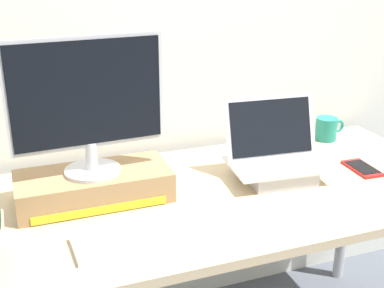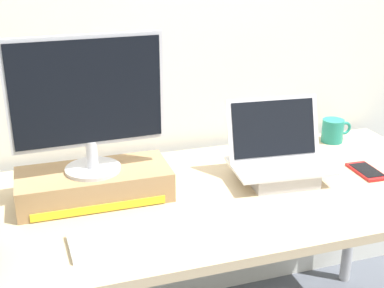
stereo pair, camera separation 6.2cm
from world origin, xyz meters
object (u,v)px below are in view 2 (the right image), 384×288
object	(u,v)px
open_laptop	(278,164)
cell_phone	(367,171)
desktop_monitor	(88,101)
coffee_mug	(333,131)
external_keyboard	(147,233)
toner_box_yellow	(94,184)

from	to	relation	value
open_laptop	cell_phone	distance (m)	0.33
desktop_monitor	coffee_mug	size ratio (longest dim) A/B	3.63
open_laptop	coffee_mug	xyz separation A→B (m)	(0.38, 0.26, -0.01)
desktop_monitor	cell_phone	world-z (taller)	desktop_monitor
desktop_monitor	coffee_mug	world-z (taller)	desktop_monitor
external_keyboard	coffee_mug	xyz separation A→B (m)	(0.90, 0.49, 0.04)
desktop_monitor	coffee_mug	bearing A→B (deg)	9.32
coffee_mug	desktop_monitor	bearing A→B (deg)	-168.31
toner_box_yellow	open_laptop	size ratio (longest dim) A/B	1.37
open_laptop	external_keyboard	bearing A→B (deg)	-150.95
toner_box_yellow	coffee_mug	xyz separation A→B (m)	(1.00, 0.21, -0.00)
coffee_mug	cell_phone	bearing A→B (deg)	-99.89
desktop_monitor	external_keyboard	bearing A→B (deg)	-71.96
desktop_monitor	coffee_mug	distance (m)	1.06
toner_box_yellow	external_keyboard	xyz separation A→B (m)	(0.10, -0.28, -0.04)
toner_box_yellow	cell_phone	xyz separation A→B (m)	(0.95, -0.10, -0.04)
toner_box_yellow	desktop_monitor	xyz separation A→B (m)	(0.00, -0.00, 0.28)
toner_box_yellow	coffee_mug	size ratio (longest dim) A/B	3.69
open_laptop	cell_phone	world-z (taller)	open_laptop
open_laptop	toner_box_yellow	bearing A→B (deg)	-179.54
toner_box_yellow	cell_phone	world-z (taller)	toner_box_yellow
desktop_monitor	open_laptop	bearing A→B (deg)	-6.79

